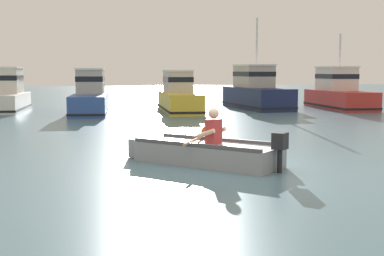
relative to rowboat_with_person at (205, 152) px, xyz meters
name	(u,v)px	position (x,y,z in m)	size (l,w,h in m)	color
ground_plane	(222,169)	(0.20, -0.68, -0.25)	(120.00, 120.00, 0.00)	slate
rowboat_with_person	(205,152)	(0.00, 0.00, 0.00)	(3.04, 3.09, 1.19)	gray
moored_boat_white	(4,95)	(-6.36, 16.20, 0.54)	(2.16, 4.83, 2.15)	white
moored_boat_blue	(91,96)	(-2.22, 14.40, 0.52)	(2.01, 6.45, 2.08)	#2D519E
moored_boat_yellow	(179,96)	(1.97, 14.29, 0.49)	(1.79, 5.83, 2.00)	gold
moored_boat_navy	(256,92)	(6.29, 15.45, 0.61)	(2.32, 5.65, 4.68)	#19234C
moored_boat_red	(339,93)	(10.46, 14.48, 0.56)	(2.11, 5.42, 3.86)	#B72D28
mooring_buoy	(208,132)	(0.99, 3.95, -0.06)	(0.39, 0.39, 0.39)	#E55919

